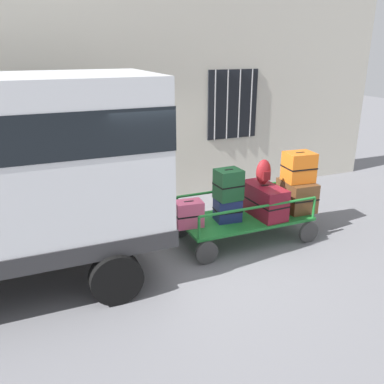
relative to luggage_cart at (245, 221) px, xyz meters
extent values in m
plane|color=slate|center=(-1.20, 0.10, -0.35)|extent=(40.00, 40.00, 0.00)
cube|color=beige|center=(-1.20, 2.61, 2.15)|extent=(12.00, 0.30, 5.00)
cube|color=black|center=(-3.00, 2.44, 1.65)|extent=(1.20, 0.04, 1.50)
cylinder|color=gray|center=(-3.45, 2.40, 1.65)|extent=(0.03, 0.03, 1.50)
cylinder|color=gray|center=(-3.15, 2.40, 1.65)|extent=(0.03, 0.03, 1.50)
cylinder|color=gray|center=(-2.85, 2.40, 1.65)|extent=(0.03, 0.03, 1.50)
cylinder|color=gray|center=(-2.55, 2.40, 1.65)|extent=(0.03, 0.03, 1.50)
cube|color=black|center=(1.00, 2.44, 1.65)|extent=(1.20, 0.04, 1.50)
cylinder|color=gray|center=(0.55, 2.40, 1.65)|extent=(0.03, 0.03, 1.50)
cylinder|color=gray|center=(0.85, 2.40, 1.65)|extent=(0.03, 0.03, 1.50)
cylinder|color=gray|center=(1.15, 2.40, 1.65)|extent=(0.03, 0.03, 1.50)
cylinder|color=gray|center=(1.45, 2.40, 1.65)|extent=(0.03, 0.03, 1.50)
cylinder|color=black|center=(-2.49, -0.98, 0.00)|extent=(0.70, 0.22, 0.70)
cube|color=#1E722D|center=(0.00, 0.00, 0.05)|extent=(2.24, 1.01, 0.05)
cylinder|color=#383838|center=(0.97, -0.53, -0.16)|extent=(0.37, 0.06, 0.37)
cylinder|color=#383838|center=(0.97, 0.53, -0.16)|extent=(0.37, 0.06, 0.37)
cylinder|color=#383838|center=(-0.97, -0.53, -0.16)|extent=(0.37, 0.06, 0.37)
cylinder|color=#383838|center=(-0.97, 0.53, -0.16)|extent=(0.37, 0.06, 0.37)
cylinder|color=#1E722D|center=(1.08, -0.47, 0.26)|extent=(0.04, 0.04, 0.36)
cylinder|color=#1E722D|center=(1.08, 0.47, 0.26)|extent=(0.04, 0.04, 0.36)
cylinder|color=#1E722D|center=(-1.08, -0.47, 0.26)|extent=(0.04, 0.04, 0.36)
cylinder|color=#1E722D|center=(-1.08, 0.47, 0.26)|extent=(0.04, 0.04, 0.36)
cylinder|color=#1E722D|center=(0.00, -0.47, 0.44)|extent=(2.16, 0.04, 0.04)
cylinder|color=#1E722D|center=(0.00, 0.47, 0.44)|extent=(2.16, 0.04, 0.04)
cube|color=#CC4C72|center=(-1.04, 0.04, 0.29)|extent=(0.47, 0.34, 0.43)
cube|color=black|center=(-1.04, 0.04, 0.29)|extent=(0.48, 0.35, 0.02)
cube|color=black|center=(-1.04, 0.04, 0.50)|extent=(0.16, 0.04, 0.02)
cube|color=navy|center=(-0.35, 0.00, 0.26)|extent=(0.44, 0.37, 0.38)
cube|color=black|center=(-0.35, 0.00, 0.26)|extent=(0.45, 0.38, 0.02)
cube|color=black|center=(-0.35, 0.00, 0.45)|extent=(0.15, 0.04, 0.02)
cube|color=#194C28|center=(-0.35, 0.00, 0.72)|extent=(0.43, 0.37, 0.51)
cube|color=black|center=(-0.35, 0.00, 0.72)|extent=(0.44, 0.38, 0.02)
cube|color=black|center=(-0.35, 0.00, 0.96)|extent=(0.15, 0.04, 0.02)
cube|color=maroon|center=(0.35, -0.03, 0.34)|extent=(0.46, 0.91, 0.54)
cube|color=black|center=(0.35, -0.03, 0.34)|extent=(0.47, 0.92, 0.02)
cube|color=black|center=(0.35, -0.03, 0.61)|extent=(0.15, 0.04, 0.02)
cube|color=brown|center=(1.04, -0.02, 0.34)|extent=(0.53, 0.69, 0.53)
cube|color=black|center=(1.04, -0.02, 0.34)|extent=(0.54, 0.70, 0.02)
cube|color=black|center=(1.04, -0.02, 0.59)|extent=(0.16, 0.04, 0.02)
cube|color=orange|center=(1.04, -0.01, 0.87)|extent=(0.53, 0.45, 0.52)
cube|color=black|center=(1.04, -0.01, 0.87)|extent=(0.54, 0.46, 0.02)
cube|color=black|center=(1.04, -0.01, 1.12)|extent=(0.16, 0.04, 0.02)
ellipsoid|color=maroon|center=(0.34, 0.03, 0.84)|extent=(0.27, 0.19, 0.44)
cube|color=maroon|center=(0.34, -0.06, 0.80)|extent=(0.14, 0.06, 0.15)
camera|label=1|loc=(-3.38, -5.66, 2.87)|focal=38.19mm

